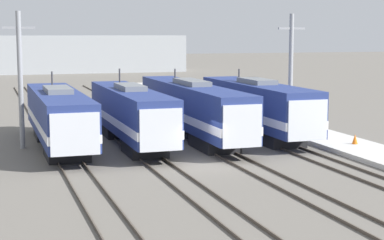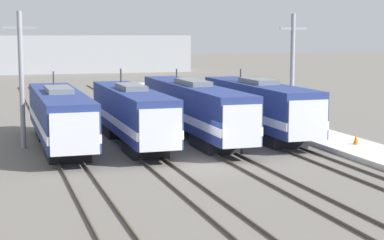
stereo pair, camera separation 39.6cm
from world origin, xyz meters
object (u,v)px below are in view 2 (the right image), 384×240
Objects in this scene: locomotive_far_left at (60,117)px; locomotive_center_right at (195,109)px; catenary_tower_left at (21,78)px; locomotive_center_left at (133,114)px; locomotive_far_right at (260,108)px; traffic_cone at (356,139)px; catenary_tower_right at (292,72)px.

locomotive_center_right is at bearing 5.44° from locomotive_far_left.
catenary_tower_left is (-2.42, 0.91, 2.67)m from locomotive_far_left.
locomotive_center_left reaches higher than locomotive_far_left.
traffic_cone is at bearing -56.07° from locomotive_far_right.
locomotive_center_right is 8.23m from catenary_tower_right.
locomotive_center_right is at bearing 13.58° from locomotive_center_left.
catenary_tower_left reaches higher than locomotive_center_right.
catenary_tower_right is (2.88, 0.57, 2.55)m from locomotive_far_right.
catenary_tower_left reaches higher than locomotive_center_left.
traffic_cone is at bearing -22.32° from locomotive_center_left.
locomotive_far_right is at bearing -168.74° from catenary_tower_right.
locomotive_far_right is at bearing 123.93° from traffic_cone.
locomotive_far_left is at bearing -178.70° from locomotive_far_right.
catenary_tower_left reaches higher than locomotive_far_right.
locomotive_far_left is 1.82× the size of catenary_tower_left.
locomotive_far_left is 24.96× the size of traffic_cone.
locomotive_center_right is 12.57m from catenary_tower_left.
catenary_tower_right is at bearing 101.64° from traffic_cone.
locomotive_far_right is 3.89m from catenary_tower_right.
locomotive_far_left is 0.85× the size of locomotive_center_right.
catenary_tower_left is at bearing 162.03° from traffic_cone.
locomotive_far_left is 17.93m from catenary_tower_right.
locomotive_center_left is 9.90m from locomotive_far_right.
locomotive_center_left is 1.01× the size of locomotive_far_right.
locomotive_center_right is 2.14× the size of catenary_tower_right.
locomotive_center_right reaches higher than traffic_cone.
locomotive_center_right is 1.22× the size of locomotive_far_right.
locomotive_far_left is 20.15m from traffic_cone.
locomotive_far_right is at bearing 3.41° from locomotive_center_left.
traffic_cone is (14.21, -5.83, -1.55)m from locomotive_center_left.
catenary_tower_left reaches higher than locomotive_far_left.
locomotive_center_left is 1.78× the size of catenary_tower_left.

